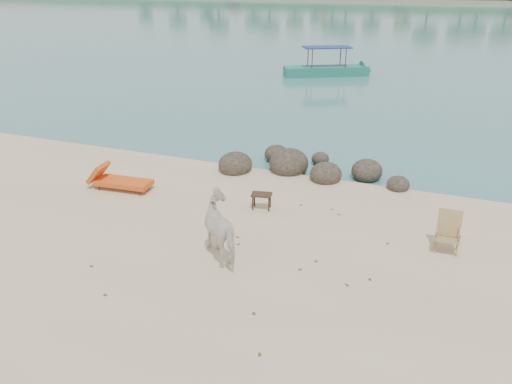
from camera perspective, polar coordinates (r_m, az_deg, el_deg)
water at (r=99.41m, az=19.56°, el=18.73°), size 400.00×400.00×0.00m
boulders at (r=17.05m, az=4.94°, el=2.87°), size 6.33×2.88×1.01m
cow at (r=11.73m, az=-3.61°, el=-4.21°), size 1.84×1.76×1.48m
side_table at (r=14.25m, az=0.64°, el=-1.18°), size 0.64×0.48×0.46m
lounge_chair at (r=16.07m, az=-14.90°, el=1.32°), size 2.24×0.94×0.66m
deck_chair at (r=12.85m, az=21.08°, el=-4.58°), size 0.63×0.69×0.95m
boat_near at (r=34.66m, az=8.12°, el=15.61°), size 6.22×4.29×3.08m
dead_leaves at (r=11.86m, az=0.75°, el=-7.89°), size 7.72×7.13×0.00m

